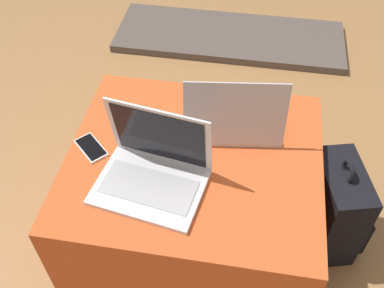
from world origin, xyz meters
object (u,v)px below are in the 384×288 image
at_px(laptop_near, 153,169).
at_px(laptop_far, 233,119).
at_px(backpack, 336,208).
at_px(cell_phone, 91,148).

height_order(laptop_near, laptop_far, laptop_near).
bearing_deg(backpack, laptop_near, 89.79).
xyz_separation_m(laptop_near, backpack, (0.66, 0.17, -0.31)).
distance_m(laptop_far, backpack, 0.54).
bearing_deg(cell_phone, laptop_far, -26.82).
xyz_separation_m(laptop_far, cell_phone, (-0.48, -0.18, -0.05)).
height_order(cell_phone, backpack, backpack).
height_order(laptop_far, cell_phone, laptop_far).
bearing_deg(backpack, cell_phone, 79.60).
relative_size(cell_phone, backpack, 0.31).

